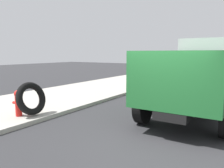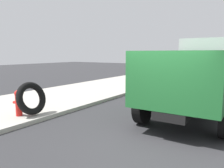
% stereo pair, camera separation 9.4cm
% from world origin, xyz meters
% --- Properties ---
extents(ground_plane, '(80.00, 80.00, 0.00)m').
position_xyz_m(ground_plane, '(0.00, 0.00, 0.00)').
color(ground_plane, '#2D2D30').
extents(sidewalk_curb, '(36.00, 5.00, 0.15)m').
position_xyz_m(sidewalk_curb, '(0.00, 6.50, 0.07)').
color(sidewalk_curb, '#ADA89E').
rests_on(sidewalk_curb, ground).
extents(fire_hydrant, '(0.25, 0.57, 0.92)m').
position_xyz_m(fire_hydrant, '(-0.50, 4.83, 0.64)').
color(fire_hydrant, red).
rests_on(fire_hydrant, sidewalk_curb).
extents(loose_tire, '(1.20, 0.58, 1.20)m').
position_xyz_m(loose_tire, '(-0.18, 4.55, 0.75)').
color(loose_tire, black).
rests_on(loose_tire, sidewalk_curb).
extents(dump_truck_green, '(7.03, 2.87, 3.00)m').
position_xyz_m(dump_truck_green, '(4.06, -0.17, 1.61)').
color(dump_truck_green, '#237033').
rests_on(dump_truck_green, ground).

